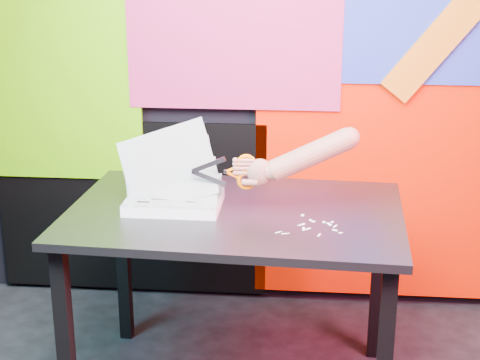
# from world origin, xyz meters

# --- Properties ---
(room) EXTENTS (3.01, 3.01, 2.71)m
(room) POSITION_xyz_m (0.00, 0.00, 1.35)
(room) COLOR #212228
(room) RESTS_ON ground
(backdrop) EXTENTS (2.88, 0.05, 2.08)m
(backdrop) POSITION_xyz_m (0.06, 1.46, 0.96)
(backdrop) COLOR #F11900
(backdrop) RESTS_ON ground
(work_table) EXTENTS (1.24, 0.86, 0.75)m
(work_table) POSITION_xyz_m (-0.17, 0.68, 0.66)
(work_table) COLOR black
(work_table) RESTS_ON ground
(printout_stack) EXTENTS (0.39, 0.25, 0.33)m
(printout_stack) POSITION_xyz_m (-0.39, 0.69, 0.78)
(printout_stack) COLOR silver
(printout_stack) RESTS_ON work_table
(scissors) EXTENTS (0.23, 0.02, 0.13)m
(scissors) POSITION_xyz_m (-0.14, 0.68, 0.89)
(scissors) COLOR #A1A4AB
(scissors) RESTS_ON printout_stack
(hand_forearm) EXTENTS (0.43, 0.09, 0.21)m
(hand_forearm) POSITION_xyz_m (0.07, 0.69, 0.95)
(hand_forearm) COLOR #AD6451
(hand_forearm) RESTS_ON work_table
(paper_clippings) EXTENTS (0.23, 0.20, 0.00)m
(paper_clippings) POSITION_xyz_m (0.11, 0.55, 0.75)
(paper_clippings) COLOR beige
(paper_clippings) RESTS_ON work_table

